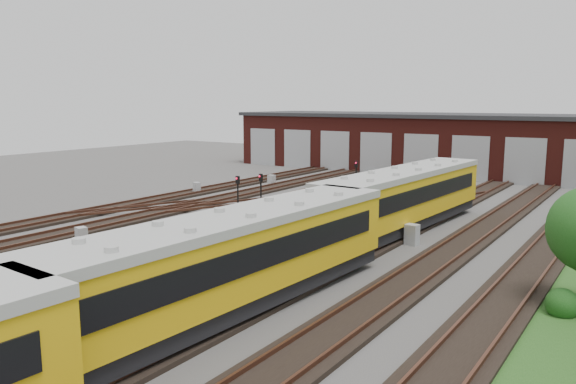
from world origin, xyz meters
The scene contains 14 objects.
ground centered at (0.00, 0.00, 0.00)m, with size 120.00×120.00×0.00m, color #454340.
track_network centered at (-0.17, 0.59, 0.11)m, with size 30.40×70.00×0.33m.
maintenance_shed centered at (-0.01, 39.97, 3.20)m, with size 51.00×12.50×6.35m.
metro_train centered at (6.00, -5.62, 2.07)m, with size 3.91×48.55×3.39m.
signal_mast_0 centered at (-3.70, 8.97, 1.88)m, with size 0.29×0.28×2.91m.
signal_mast_1 centered at (-4.15, 7.06, 1.90)m, with size 0.28×0.26×2.94m.
signal_mast_2 centered at (2.27, 10.05, 1.76)m, with size 0.25×0.24×2.73m.
signal_mast_3 centered at (-0.73, 17.12, 2.06)m, with size 0.26×0.25×3.24m.
relay_cabinet_0 centered at (-13.89, 13.59, 0.48)m, with size 0.57×0.48×0.95m, color #ADB0B2.
relay_cabinet_1 centered at (-11.16, 20.62, 0.51)m, with size 0.61×0.51×1.01m, color #ADB0B2.
relay_cabinet_2 centered at (-7.22, -2.60, 0.50)m, with size 0.60×0.50×1.00m, color #ADB0B2.
relay_cabinet_3 centered at (5.10, 24.27, 0.54)m, with size 0.65×0.54×1.08m, color #ADB0B2.
relay_cabinet_4 centered at (7.62, 7.47, 0.57)m, with size 0.68×0.57×1.13m, color #ADB0B2.
bush_0 centered at (16.00, 0.86, 0.60)m, with size 1.19×1.19×1.19m, color #184614.
Camera 1 is at (18.57, -20.92, 7.75)m, focal length 35.00 mm.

